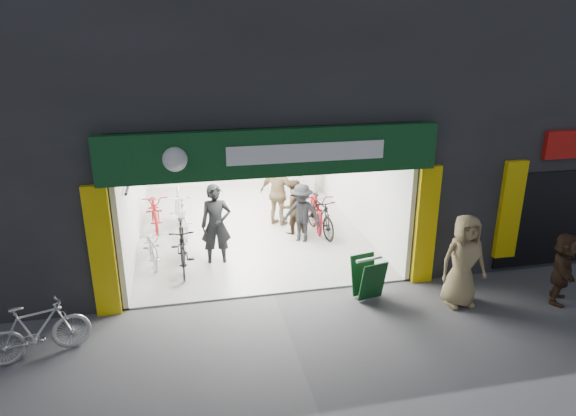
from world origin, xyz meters
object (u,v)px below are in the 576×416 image
object	(u,v)px
bike_left_front	(152,245)
sandwich_board	(368,277)
bike_right_front	(320,215)
parked_bike	(37,330)
pedestrian_near	(463,261)

from	to	relation	value
bike_left_front	sandwich_board	size ratio (longest dim) A/B	1.90
bike_right_front	sandwich_board	bearing A→B (deg)	-97.15
parked_bike	pedestrian_near	world-z (taller)	pedestrian_near
pedestrian_near	sandwich_board	bearing A→B (deg)	161.16
parked_bike	pedestrian_near	size ratio (longest dim) A/B	0.89
bike_right_front	parked_bike	distance (m)	7.36
bike_left_front	parked_bike	distance (m)	3.81
pedestrian_near	sandwich_board	xyz separation A→B (m)	(-1.70, 0.62, -0.48)
bike_left_front	bike_right_front	xyz separation A→B (m)	(4.30, 0.83, 0.11)
bike_left_front	bike_right_front	bearing A→B (deg)	2.27
bike_right_front	pedestrian_near	size ratio (longest dim) A/B	0.94
sandwich_board	parked_bike	bearing A→B (deg)	175.34
sandwich_board	pedestrian_near	bearing A→B (deg)	-31.58
pedestrian_near	bike_right_front	bearing A→B (deg)	114.24
bike_right_front	sandwich_board	xyz separation A→B (m)	(0.05, -3.49, -0.06)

